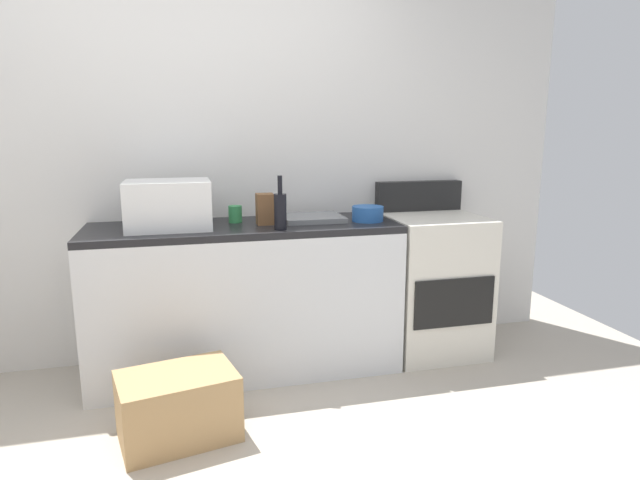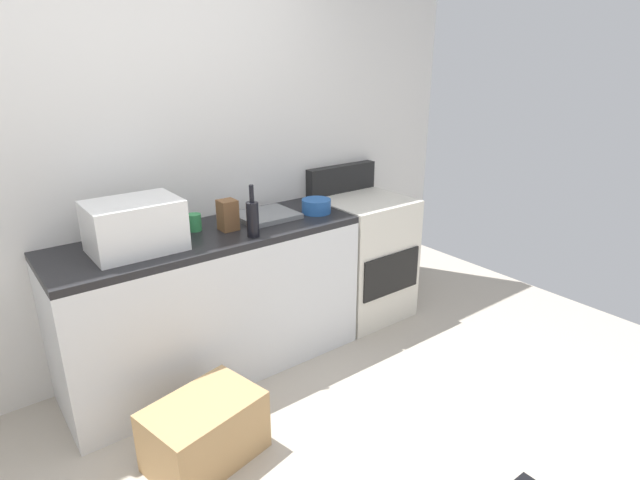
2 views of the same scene
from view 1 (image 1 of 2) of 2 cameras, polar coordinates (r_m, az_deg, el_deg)
The scene contains 10 objects.
wall_back at distance 3.49m, azimuth -13.84°, elevation 8.84°, with size 5.00×0.10×2.60m, color silver.
kitchen_counter at distance 3.31m, azimuth -7.81°, elevation -6.09°, with size 1.80×0.60×0.90m.
stove_oven at distance 3.64m, azimuth 11.67°, elevation -4.31°, with size 0.60×0.61×1.10m.
microwave at distance 3.14m, azimuth -15.65°, elevation 3.59°, with size 0.46×0.34×0.27m, color white.
sink_basin at distance 3.31m, azimuth -0.82°, elevation 2.34°, with size 0.36×0.32×0.03m, color slate.
wine_bottle at distance 3.00m, azimuth -4.20°, elevation 3.16°, with size 0.07×0.07×0.30m.
coffee_mug at distance 3.27m, azimuth -8.90°, elevation 2.71°, with size 0.08×0.08×0.10m, color #338C4C.
knife_block at distance 3.18m, azimuth -5.79°, elevation 3.26°, with size 0.10×0.10×0.18m, color brown.
mixing_bowl at distance 3.30m, azimuth 5.03°, elevation 2.78°, with size 0.19×0.19×0.09m, color #2659A5.
cardboard_box_large at distance 2.77m, azimuth -14.70°, elevation -16.51°, with size 0.53×0.36×0.32m, color tan.
Camera 1 is at (-0.04, -1.93, 1.45)m, focal length 30.45 mm.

